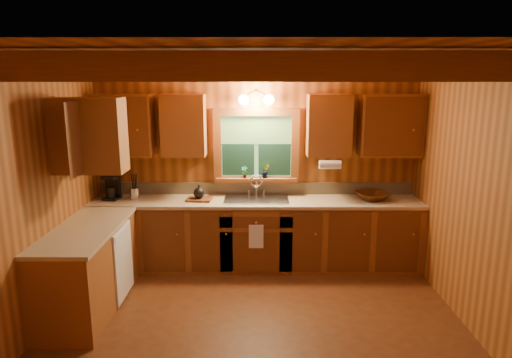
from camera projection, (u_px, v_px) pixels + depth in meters
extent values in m
plane|color=#582F15|center=(256.00, 331.00, 4.43)|extent=(4.20, 4.20, 0.00)
plane|color=brown|center=(256.00, 57.00, 3.86)|extent=(4.20, 4.20, 0.00)
plane|color=brown|center=(256.00, 165.00, 6.00)|extent=(4.20, 0.00, 4.20)
plane|color=brown|center=(254.00, 304.00, 2.29)|extent=(4.20, 0.00, 4.20)
plane|color=brown|center=(28.00, 203.00, 4.15)|extent=(0.00, 3.80, 3.80)
plane|color=brown|center=(484.00, 203.00, 4.14)|extent=(0.00, 3.80, 3.80)
cube|color=brown|center=(255.00, 67.00, 2.72)|extent=(4.20, 0.14, 0.18)
cube|color=brown|center=(255.00, 69.00, 3.50)|extent=(4.20, 0.14, 0.18)
cube|color=brown|center=(256.00, 71.00, 4.28)|extent=(4.20, 0.14, 0.18)
cube|color=brown|center=(256.00, 72.00, 5.06)|extent=(4.20, 0.14, 0.18)
cube|color=brown|center=(256.00, 235.00, 5.89)|extent=(4.20, 0.62, 0.86)
cube|color=brown|center=(88.00, 269.00, 4.81)|extent=(0.62, 1.60, 0.86)
cube|color=tan|center=(256.00, 201.00, 5.79)|extent=(4.20, 0.66, 0.04)
cube|color=tan|center=(86.00, 229.00, 4.71)|extent=(0.64, 1.60, 0.04)
cube|color=tan|center=(256.00, 188.00, 6.05)|extent=(4.20, 0.02, 0.16)
cube|color=white|center=(124.00, 262.00, 5.00)|extent=(0.02, 0.60, 0.80)
cube|color=brown|center=(122.00, 125.00, 5.72)|extent=(0.78, 0.34, 0.78)
cube|color=brown|center=(184.00, 125.00, 5.72)|extent=(0.55, 0.34, 0.78)
cube|color=brown|center=(329.00, 125.00, 5.71)|extent=(0.55, 0.34, 0.78)
cube|color=brown|center=(390.00, 125.00, 5.71)|extent=(0.78, 0.34, 0.78)
cube|color=brown|center=(71.00, 135.00, 4.70)|extent=(0.34, 1.10, 0.78)
cube|color=brown|center=(256.00, 112.00, 5.81)|extent=(1.12, 0.08, 0.10)
cube|color=brown|center=(256.00, 180.00, 6.00)|extent=(1.12, 0.08, 0.10)
cube|color=brown|center=(217.00, 146.00, 5.91)|extent=(0.10, 0.08, 0.80)
cube|color=brown|center=(295.00, 147.00, 5.90)|extent=(0.10, 0.08, 0.80)
cube|color=#487330|center=(256.00, 146.00, 5.94)|extent=(0.92, 0.01, 0.80)
cube|color=#12352A|center=(238.00, 160.00, 5.96)|extent=(0.42, 0.02, 0.42)
cube|color=#12352A|center=(274.00, 160.00, 5.95)|extent=(0.42, 0.02, 0.42)
cylinder|color=black|center=(256.00, 145.00, 5.91)|extent=(0.92, 0.01, 0.01)
cube|color=brown|center=(256.00, 179.00, 5.96)|extent=(1.06, 0.14, 0.04)
cylinder|color=black|center=(256.00, 94.00, 5.76)|extent=(0.08, 0.03, 0.08)
cylinder|color=black|center=(248.00, 94.00, 5.70)|extent=(0.09, 0.17, 0.08)
cylinder|color=black|center=(264.00, 94.00, 5.70)|extent=(0.09, 0.17, 0.08)
sphere|color=#FFE0A5|center=(244.00, 100.00, 5.66)|extent=(0.13, 0.13, 0.13)
sphere|color=#FFE0A5|center=(269.00, 100.00, 5.66)|extent=(0.13, 0.13, 0.13)
cylinder|color=white|center=(330.00, 165.00, 5.62)|extent=(0.27, 0.11, 0.11)
cube|color=white|center=(256.00, 237.00, 5.55)|extent=(0.18, 0.01, 0.30)
cube|color=silver|center=(256.00, 199.00, 5.79)|extent=(0.82, 0.48, 0.02)
cube|color=#262628|center=(242.00, 204.00, 5.81)|extent=(0.34, 0.40, 0.14)
cube|color=#262628|center=(271.00, 204.00, 5.81)|extent=(0.34, 0.40, 0.14)
cylinder|color=silver|center=(256.00, 188.00, 5.95)|extent=(0.04, 0.04, 0.22)
torus|color=silver|center=(256.00, 181.00, 5.86)|extent=(0.16, 0.02, 0.16)
cube|color=black|center=(112.00, 198.00, 5.81)|extent=(0.18, 0.22, 0.03)
cube|color=black|center=(113.00, 185.00, 5.85)|extent=(0.18, 0.08, 0.30)
cube|color=black|center=(110.00, 177.00, 5.73)|extent=(0.18, 0.20, 0.04)
cylinder|color=black|center=(111.00, 192.00, 5.77)|extent=(0.11, 0.11, 0.13)
cylinder|color=silver|center=(134.00, 193.00, 5.81)|extent=(0.12, 0.12, 0.15)
cylinder|color=black|center=(132.00, 182.00, 5.77)|extent=(0.03, 0.04, 0.22)
cylinder|color=black|center=(134.00, 182.00, 5.78)|extent=(0.01, 0.01, 0.22)
cylinder|color=black|center=(135.00, 182.00, 5.79)|extent=(0.03, 0.04, 0.22)
cylinder|color=black|center=(136.00, 182.00, 5.79)|extent=(0.04, 0.06, 0.21)
cube|color=#5D3014|center=(199.00, 199.00, 5.76)|extent=(0.33, 0.25, 0.03)
sphere|color=black|center=(199.00, 193.00, 5.74)|extent=(0.14, 0.14, 0.14)
cylinder|color=black|center=(199.00, 186.00, 5.72)|extent=(0.02, 0.02, 0.04)
imported|color=#48230C|center=(373.00, 196.00, 5.78)|extent=(0.51, 0.51, 0.10)
imported|color=#5D3014|center=(244.00, 172.00, 5.91)|extent=(0.10, 0.08, 0.16)
imported|color=#5D3014|center=(265.00, 171.00, 5.93)|extent=(0.11, 0.09, 0.19)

